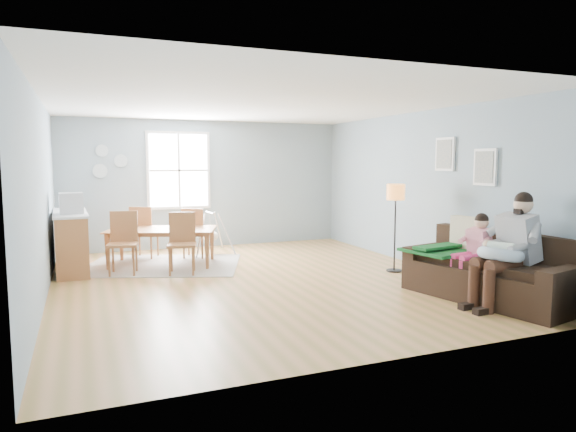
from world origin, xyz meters
name	(u,v)px	position (x,y,z in m)	size (l,w,h in m)	color
room	(259,122)	(0.00, 0.00, 2.42)	(8.40, 9.40, 3.90)	#A37D3A
window	(179,170)	(-0.60, 3.46, 1.65)	(1.32, 0.08, 1.62)	white
pictures	(464,160)	(2.97, -1.05, 1.85)	(0.05, 1.34, 0.74)	white
wall_plates	(108,162)	(-2.00, 3.47, 1.83)	(0.67, 0.02, 0.66)	#A3B8C3
sofa	(492,276)	(2.51, -2.19, 0.31)	(1.39, 2.35, 0.89)	black
green_throw	(443,250)	(2.27, -1.49, 0.56)	(1.00, 0.84, 0.04)	#145B27
beige_pillow	(467,234)	(2.61, -1.57, 0.80)	(0.14, 0.50, 0.50)	beige
father	(509,246)	(2.45, -2.52, 0.77)	(1.05, 0.50, 1.45)	gray
nursing_pillow	(501,254)	(2.28, -2.56, 0.69)	(0.56, 0.56, 0.15)	#A8BFD2
infant	(498,247)	(2.27, -2.52, 0.78)	(0.26, 0.39, 0.14)	white
toddler	(476,241)	(2.39, -2.00, 0.76)	(0.61, 0.35, 0.92)	silver
floor_lamp	(396,199)	(2.30, -0.22, 1.21)	(0.29, 0.29, 1.46)	black
storage_cube	(475,271)	(2.69, -1.68, 0.27)	(0.57, 0.53, 0.54)	silver
rug	(163,265)	(-1.22, 1.76, 0.01)	(2.64, 2.01, 0.01)	gray
dining_table	(162,247)	(-1.22, 1.76, 0.33)	(1.85, 1.03, 0.65)	#9C6133
chair_sw	(123,238)	(-1.90, 1.32, 0.59)	(0.55, 0.55, 1.02)	brown
chair_se	(182,239)	(-1.01, 0.99, 0.58)	(0.55, 0.55, 1.00)	brown
chair_nw	(143,229)	(-1.46, 2.53, 0.57)	(0.61, 0.61, 1.00)	brown
chair_ne	(194,230)	(-0.56, 2.21, 0.55)	(0.58, 0.58, 0.96)	brown
counter	(71,241)	(-2.70, 1.90, 0.50)	(0.58, 1.79, 0.99)	#9C6133
monitor	(71,203)	(-2.67, 1.57, 1.16)	(0.38, 0.36, 0.34)	silver
baby_swing	(210,235)	(-0.16, 2.60, 0.37)	(0.86, 0.87, 0.83)	silver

